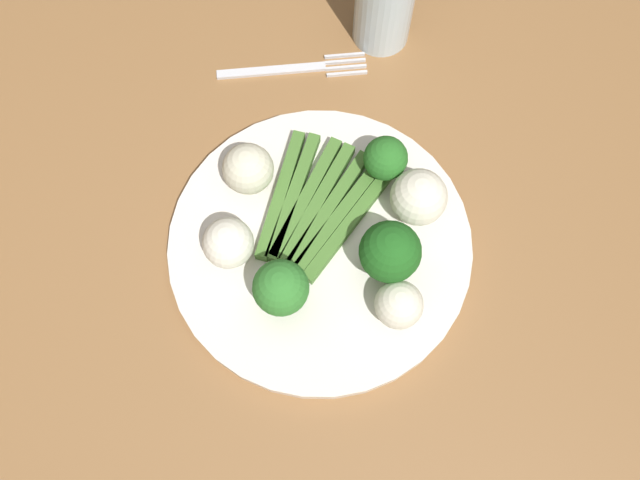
# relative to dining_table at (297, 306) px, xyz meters

# --- Properties ---
(ground_plane) EXTENTS (6.00, 6.00, 0.02)m
(ground_plane) POSITION_rel_dining_table_xyz_m (0.00, 0.00, -0.66)
(ground_plane) COLOR #B7A88E
(dining_table) EXTENTS (1.44, 0.85, 0.76)m
(dining_table) POSITION_rel_dining_table_xyz_m (0.00, 0.00, 0.00)
(dining_table) COLOR olive
(dining_table) RESTS_ON ground_plane
(plate) EXTENTS (0.30, 0.30, 0.01)m
(plate) POSITION_rel_dining_table_xyz_m (-0.03, 0.03, 0.11)
(plate) COLOR silver
(plate) RESTS_ON dining_table
(asparagus_bundle) EXTENTS (0.16, 0.14, 0.01)m
(asparagus_bundle) POSITION_rel_dining_table_xyz_m (-0.07, 0.03, 0.13)
(asparagus_bundle) COLOR #47752D
(asparagus_bundle) RESTS_ON plate
(broccoli_front) EXTENTS (0.04, 0.04, 0.05)m
(broccoli_front) POSITION_rel_dining_table_xyz_m (-0.10, 0.10, 0.15)
(broccoli_front) COLOR #568E33
(broccoli_front) RESTS_ON plate
(broccoli_back) EXTENTS (0.05, 0.05, 0.06)m
(broccoli_back) POSITION_rel_dining_table_xyz_m (0.02, -0.01, 0.16)
(broccoli_back) COLOR #609E3D
(broccoli_back) RESTS_ON plate
(broccoli_back_right) EXTENTS (0.06, 0.06, 0.07)m
(broccoli_back_right) POSITION_rel_dining_table_xyz_m (-0.00, 0.09, 0.16)
(broccoli_back_right) COLOR #4C7F2B
(broccoli_back_right) RESTS_ON plate
(cauliflower_mid) EXTENTS (0.05, 0.05, 0.05)m
(cauliflower_mid) POSITION_rel_dining_table_xyz_m (-0.10, -0.04, 0.14)
(cauliflower_mid) COLOR beige
(cauliflower_mid) RESTS_ON plate
(cauliflower_near_center) EXTENTS (0.04, 0.04, 0.04)m
(cauliflower_near_center) POSITION_rel_dining_table_xyz_m (0.04, 0.09, 0.14)
(cauliflower_near_center) COLOR silver
(cauliflower_near_center) RESTS_ON plate
(cauliflower_right) EXTENTS (0.05, 0.05, 0.05)m
(cauliflower_right) POSITION_rel_dining_table_xyz_m (-0.03, -0.06, 0.14)
(cauliflower_right) COLOR white
(cauliflower_right) RESTS_ON plate
(cauliflower_near_fork) EXTENTS (0.06, 0.06, 0.06)m
(cauliflower_near_fork) POSITION_rel_dining_table_xyz_m (-0.06, 0.12, 0.15)
(cauliflower_near_fork) COLOR silver
(cauliflower_near_fork) RESTS_ON plate
(fork) EXTENTS (0.03, 0.17, 0.00)m
(fork) POSITION_rel_dining_table_xyz_m (-0.24, 0.02, 0.11)
(fork) COLOR silver
(fork) RESTS_ON dining_table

